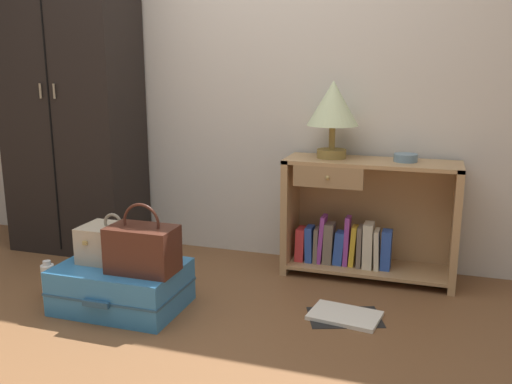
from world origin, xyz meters
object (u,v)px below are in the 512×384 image
at_px(open_book_on_floor, 345,316).
at_px(suitcase_large, 122,286).
at_px(train_case, 114,244).
at_px(bowl, 406,158).
at_px(bottle, 48,281).
at_px(wardrobe, 71,89).
at_px(table_lamp, 333,106).
at_px(handbag, 143,248).
at_px(bookshelf, 363,221).

bearing_deg(open_book_on_floor, suitcase_large, -168.02).
bearing_deg(train_case, suitcase_large, -34.86).
relative_size(train_case, open_book_on_floor, 0.81).
relative_size(bowl, bottle, 0.61).
bearing_deg(wardrobe, open_book_on_floor, -15.96).
height_order(bowl, open_book_on_floor, bowl).
relative_size(wardrobe, open_book_on_floor, 5.13).
bearing_deg(bottle, table_lamp, 33.65).
height_order(table_lamp, bowl, table_lamp).
relative_size(table_lamp, bottle, 2.05).
distance_m(handbag, open_book_on_floor, 1.05).
bearing_deg(suitcase_large, handbag, -15.42).
xyz_separation_m(wardrobe, suitcase_large, (0.79, -0.78, -0.95)).
relative_size(wardrobe, bookshelf, 2.16).
relative_size(bookshelf, train_case, 2.93).
xyz_separation_m(suitcase_large, open_book_on_floor, (1.11, 0.24, -0.11)).
relative_size(bookshelf, handbag, 2.84).
distance_m(bowl, handbag, 1.52).
xyz_separation_m(bowl, bottle, (-1.75, -0.89, -0.61)).
height_order(suitcase_large, train_case, train_case).
distance_m(table_lamp, train_case, 1.43).
distance_m(table_lamp, bowl, 0.50).
height_order(wardrobe, handbag, wardrobe).
height_order(bowl, train_case, bowl).
distance_m(wardrobe, train_case, 1.28).
bearing_deg(bowl, bottle, -152.99).
height_order(wardrobe, bowl, wardrobe).
xyz_separation_m(wardrobe, bookshelf, (1.90, 0.07, -0.74)).
relative_size(wardrobe, bowl, 16.15).
height_order(bookshelf, open_book_on_floor, bookshelf).
height_order(wardrobe, train_case, wardrobe).
bearing_deg(bookshelf, bottle, -150.08).
relative_size(table_lamp, bowl, 3.35).
xyz_separation_m(bookshelf, suitcase_large, (-1.11, -0.85, -0.21)).
bearing_deg(wardrobe, bookshelf, 2.00).
bearing_deg(table_lamp, suitcase_large, -136.84).
height_order(bookshelf, bowl, bowl).
bearing_deg(train_case, bottle, -168.74).
bearing_deg(handbag, bookshelf, 43.08).
distance_m(train_case, bottle, 0.44).
xyz_separation_m(bookshelf, bottle, (-1.53, -0.88, -0.23)).
distance_m(wardrobe, bottle, 1.32).
relative_size(wardrobe, train_case, 6.35).
distance_m(wardrobe, table_lamp, 1.70).
distance_m(bookshelf, train_case, 1.42).
distance_m(suitcase_large, train_case, 0.22).
bearing_deg(table_lamp, train_case, -139.82).
bearing_deg(bottle, handbag, -0.77).
height_order(table_lamp, handbag, table_lamp).
bearing_deg(suitcase_large, wardrobe, 135.43).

